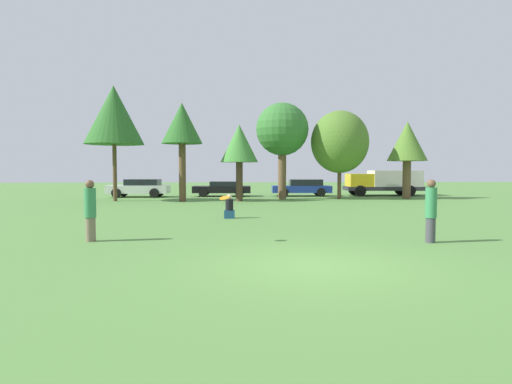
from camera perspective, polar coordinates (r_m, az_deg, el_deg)
ground_plane at (r=9.27m, az=7.43°, el=-9.54°), size 120.00×120.00×0.00m
person_thrower at (r=12.93m, az=-20.96°, el=-2.23°), size 0.32×0.32×1.72m
person_catcher at (r=12.80m, az=22.01°, el=-2.24°), size 0.30×0.30×1.74m
frisbee at (r=11.89m, az=-4.16°, el=-0.77°), size 0.29×0.27×0.15m
bystander_sitting at (r=17.92m, az=-3.52°, el=-2.16°), size 0.43×0.36×0.99m
tree_0 at (r=29.28m, az=-18.18°, el=9.58°), size 3.72×3.72×7.33m
tree_1 at (r=27.83m, az=-9.71°, el=8.67°), size 2.55×2.55×6.20m
tree_2 at (r=27.65m, az=-2.21°, el=6.26°), size 2.39×2.39×4.87m
tree_3 at (r=29.67m, az=3.47°, el=8.10°), size 3.56×3.56×6.52m
tree_4 at (r=30.33m, az=10.95°, el=6.47°), size 3.92×3.92×6.03m
tree_5 at (r=31.74m, az=19.27°, el=6.14°), size 2.70×2.70×5.32m
parked_car_white at (r=32.92m, az=-15.05°, el=0.57°), size 4.46×2.20×1.31m
parked_car_black at (r=32.80m, az=-4.36°, el=0.51°), size 4.40×2.10×1.13m
parked_car_blue at (r=33.15m, az=6.13°, el=0.62°), size 4.52×2.11×1.27m
delivery_truck_yellow at (r=35.10m, az=16.53°, el=1.36°), size 6.09×2.65×1.94m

